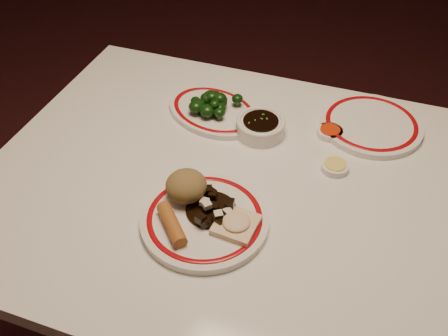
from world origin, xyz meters
TOP-DOWN VIEW (x-y plane):
  - dining_table at (0.00, 0.00)m, footprint 1.20×0.90m
  - main_plate at (-0.05, -0.14)m, footprint 0.30×0.30m
  - rice_mound at (-0.11, -0.10)m, footprint 0.09×0.09m
  - spring_roll at (-0.10, -0.19)m, footprint 0.09×0.10m
  - fried_wonton at (0.02, -0.14)m, footprint 0.09×0.09m
  - stirfry_heap at (-0.04, -0.12)m, footprint 0.11×0.11m
  - broccoli_plate at (-0.16, 0.22)m, footprint 0.31×0.30m
  - broccoli_pile at (-0.16, 0.22)m, footprint 0.13×0.11m
  - soy_bowl at (-0.02, 0.18)m, footprint 0.12×0.12m
  - sweet_sour_dish at (0.14, 0.23)m, footprint 0.06×0.06m
  - mustard_dish at (0.18, 0.11)m, footprint 0.06×0.06m
  - far_plate at (0.23, 0.30)m, footprint 0.32×0.32m

SIDE VIEW (x-z plane):
  - dining_table at x=0.00m, z-range 0.28..1.03m
  - sweet_sour_dish at x=0.14m, z-range 0.75..0.77m
  - mustard_dish at x=0.18m, z-range 0.75..0.77m
  - broccoli_plate at x=-0.16m, z-range 0.75..0.77m
  - far_plate at x=0.23m, z-range 0.75..0.77m
  - main_plate at x=-0.05m, z-range 0.75..0.77m
  - soy_bowl at x=-0.02m, z-range 0.75..0.79m
  - fried_wonton at x=0.02m, z-range 0.77..0.79m
  - stirfry_heap at x=-0.04m, z-range 0.76..0.79m
  - spring_roll at x=-0.10m, z-range 0.77..0.80m
  - broccoli_pile at x=-0.16m, z-range 0.76..0.81m
  - rice_mound at x=-0.11m, z-range 0.77..0.83m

